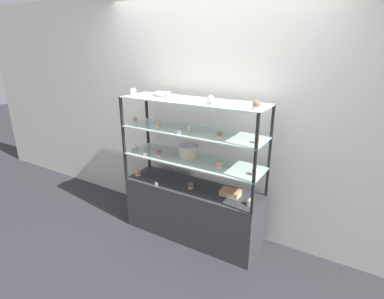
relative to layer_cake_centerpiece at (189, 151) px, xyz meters
The scene contains 29 objects.
ground_plane 0.98m from the layer_cake_centerpiece, 34.82° to the right, with size 20.00×20.00×0.00m, color #2D2D33.
back_wall 0.46m from the layer_cake_centerpiece, 77.01° to the left, with size 8.00×0.05×2.60m.
display_base 0.68m from the layer_cake_centerpiece, 34.82° to the right, with size 1.50×0.44×0.60m.
display_riser_lower 0.12m from the layer_cake_centerpiece, 34.82° to the right, with size 1.50×0.44×0.31m.
display_riser_middle 0.24m from the layer_cake_centerpiece, 34.82° to the right, with size 1.50×0.44×0.31m.
display_riser_upper 0.54m from the layer_cake_centerpiece, 34.82° to the right, with size 1.50×0.44×0.31m.
layer_cake_centerpiece is the anchor object (origin of this frame).
sheet_cake_frosted 0.61m from the layer_cake_centerpiece, ahead, with size 0.20×0.13×0.06m.
cupcake_0 0.71m from the layer_cake_centerpiece, 167.92° to the right, with size 0.07×0.07×0.07m.
cupcake_1 0.36m from the layer_cake_centerpiece, 48.34° to the right, with size 0.07×0.07×0.07m.
cupcake_2 0.83m from the layer_cake_centerpiece, ahead, with size 0.07×0.07×0.07m.
price_tag_0 0.50m from the layer_cake_centerpiece, 135.45° to the right, with size 0.04×0.00×0.04m.
cupcake_3 0.65m from the layer_cake_centerpiece, 168.08° to the right, with size 0.06×0.06×0.07m.
cupcake_4 0.31m from the layer_cake_centerpiece, 150.11° to the right, with size 0.06×0.06×0.07m.
cupcake_5 0.44m from the layer_cake_centerpiece, 17.56° to the right, with size 0.06×0.06×0.07m.
cupcake_6 0.77m from the layer_cake_centerpiece, ahead, with size 0.06×0.06×0.07m.
price_tag_1 0.46m from the layer_cake_centerpiece, 147.56° to the right, with size 0.04×0.00×0.04m.
cupcake_7 0.70m from the layer_cake_centerpiece, behind, with size 0.05×0.05×0.07m.
cupcake_8 0.42m from the layer_cake_centerpiece, 154.93° to the right, with size 0.05×0.05×0.07m.
cupcake_9 0.30m from the layer_cake_centerpiece, 54.63° to the right, with size 0.05×0.05×0.07m.
cupcake_10 0.53m from the layer_cake_centerpiece, 19.45° to the right, with size 0.05×0.05×0.07m.
cupcake_11 0.82m from the layer_cake_centerpiece, ahead, with size 0.05×0.05×0.07m.
price_tag_2 0.37m from the layer_cake_centerpiece, 78.90° to the right, with size 0.04×0.00×0.04m.
cupcake_12 0.85m from the layer_cake_centerpiece, 169.08° to the right, with size 0.07×0.07×0.08m.
cupcake_13 0.62m from the layer_cake_centerpiece, 143.22° to the right, with size 0.07×0.07×0.08m.
cupcake_14 0.67m from the layer_cake_centerpiece, 20.21° to the right, with size 0.07×0.07×0.08m.
cupcake_15 0.97m from the layer_cake_centerpiece, 11.61° to the right, with size 0.07×0.07×0.08m.
price_tag_3 0.72m from the layer_cake_centerpiece, 34.11° to the right, with size 0.04×0.00×0.04m.
donut_glazed 0.66m from the layer_cake_centerpiece, behind, with size 0.15×0.15×0.04m.
Camera 1 is at (1.49, -2.47, 2.02)m, focal length 28.00 mm.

